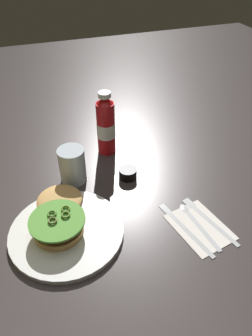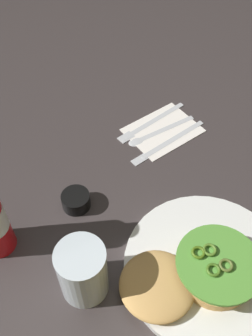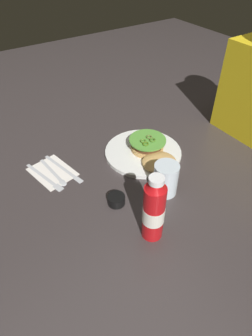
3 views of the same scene
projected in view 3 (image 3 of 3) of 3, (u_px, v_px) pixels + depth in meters
The scene contains 10 objects.
ground_plane at pixel (130, 174), 1.03m from camera, with size 3.00×3.00×0.00m, color #383131.
dinner_plate at pixel (143, 152), 1.11m from camera, with size 0.29×0.29×0.01m, color white.
burger_sandwich at pixel (152, 151), 1.07m from camera, with size 0.23×0.15×0.05m.
ketchup_bottle at pixel (154, 211), 0.77m from camera, with size 0.06×0.06×0.22m.
water_glass at pixel (166, 179), 0.93m from camera, with size 0.08×0.08×0.11m, color silver.
condiment_cup at pixel (116, 200), 0.91m from camera, with size 0.06×0.06×0.03m, color black.
napkin at pixel (52, 172), 1.03m from camera, with size 0.16×0.12×0.00m, color white.
fork_utensil at pixel (47, 178), 1.00m from camera, with size 0.19×0.07×0.00m.
spoon_utensil at pixel (56, 175), 1.02m from camera, with size 0.18×0.03×0.00m.
butter_knife at pixel (65, 170), 1.04m from camera, with size 0.21×0.06×0.00m.
Camera 3 is at (0.63, -0.44, 0.69)m, focal length 31.22 mm.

